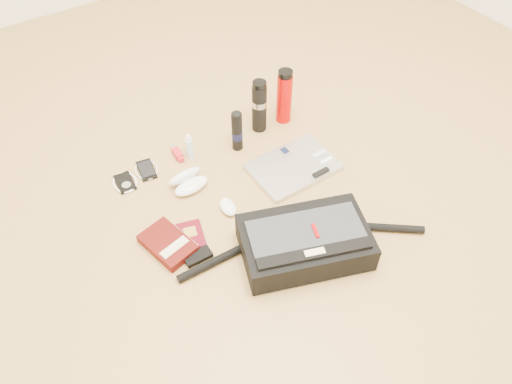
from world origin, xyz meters
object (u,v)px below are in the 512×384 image
Objects in this scene: book at (168,244)px; thermos_red at (284,97)px; messenger_bag at (304,242)px; thermos_black at (259,106)px; laptop at (294,167)px.

thermos_red is (0.78, 0.36, 0.11)m from book.
messenger_bag is 0.71m from thermos_black.
book is 0.86m from thermos_red.
book reaches higher than laptop.
laptop is 1.41× the size of thermos_black.
laptop is 1.58× the size of book.
thermos_black is at bearing 175.51° from thermos_red.
laptop is 0.63m from book.
laptop is 0.35m from thermos_red.
book is (-0.40, 0.29, -0.04)m from messenger_bag.
laptop is at bearing -118.08° from thermos_red.
messenger_bag is at bearing -48.93° from book.
thermos_black is at bearing 89.40° from messenger_bag.
thermos_black is at bearing 16.93° from book.
messenger_bag is 0.76m from thermos_red.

